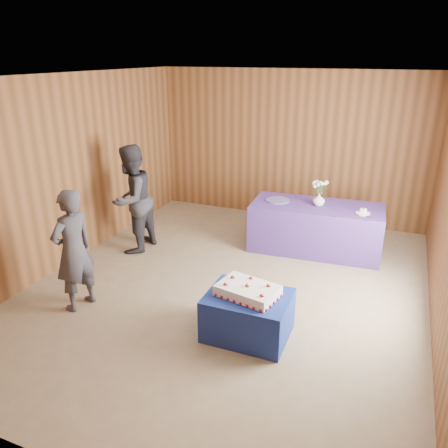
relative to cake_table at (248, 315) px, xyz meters
The scene contains 13 objects.
ground 1.10m from the cake_table, 123.72° to the left, with size 6.00×6.00×0.00m, color gray.
room_shell 1.88m from the cake_table, 123.72° to the left, with size 5.04×6.04×2.72m.
cake_table is the anchor object (origin of this frame).
serving_table 2.56m from the cake_table, 84.96° to the left, with size 2.00×0.90×0.75m, color #4D2F81.
sheet_cake 0.31m from the cake_table, 167.24° to the left, with size 0.74×0.57×0.15m.
vase 2.62m from the cake_table, 84.54° to the left, with size 0.18×0.18×0.19m, color silver.
flower_spray 2.69m from the cake_table, 84.54° to the left, with size 0.24×0.25×0.19m.
platter 2.60m from the cake_table, 99.06° to the left, with size 0.37×0.37×0.02m, color #6051A2.
plate 2.66m from the cake_table, 69.40° to the left, with size 0.21×0.21×0.01m, color white.
cake_slice 2.66m from the cake_table, 69.39° to the left, with size 0.09×0.09×0.09m.
knife 2.53m from the cake_table, 67.60° to the left, with size 0.26×0.02×0.00m, color silver.
guest_left 2.20m from the cake_table, behind, with size 0.55×0.36×1.51m, color #3B3A45.
guest_right 2.90m from the cake_table, 148.87° to the left, with size 0.82×0.64×1.69m, color #302F38.
Camera 1 is at (1.92, -4.79, 2.95)m, focal length 35.00 mm.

